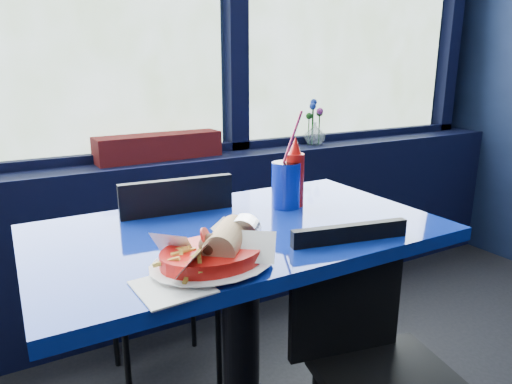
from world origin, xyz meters
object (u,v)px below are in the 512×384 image
planter_box (159,147)px  food_basket (214,253)px  flower_vase (315,131)px  ketchup_bottle (295,176)px  near_table (240,281)px  chair_near_back (168,272)px  soda_cup (286,184)px  chair_near_front (374,350)px

planter_box → food_basket: size_ratio=1.72×
planter_box → flower_vase: bearing=-4.9°
planter_box → ketchup_bottle: 0.82m
food_basket → ketchup_bottle: ketchup_bottle is taller
near_table → food_basket: size_ratio=3.56×
chair_near_back → planter_box: 0.69m
soda_cup → food_basket: bearing=-141.7°
planter_box → ketchup_bottle: ketchup_bottle is taller
chair_near_back → planter_box: size_ratio=1.49×
food_basket → soda_cup: (0.41, 0.33, 0.05)m
chair_near_front → flower_vase: flower_vase is taller
chair_near_back → near_table: bearing=116.2°
chair_near_front → flower_vase: size_ratio=3.23×
near_table → flower_vase: size_ratio=4.86×
flower_vase → ketchup_bottle: bearing=-130.4°
ketchup_bottle → flower_vase: bearing=49.6°
chair_near_front → planter_box: size_ratio=1.38×
near_table → soda_cup: 0.36m
near_table → food_basket: bearing=-129.2°
near_table → planter_box: planter_box is taller
near_table → chair_near_back: bearing=111.3°
flower_vase → ketchup_bottle: 0.99m
chair_near_front → ketchup_bottle: bearing=96.9°
food_basket → flower_vase: bearing=20.2°
near_table → chair_near_front: bearing=-57.5°
near_table → chair_near_back: chair_near_back is taller
near_table → planter_box: bearing=87.3°
ketchup_bottle → soda_cup: 0.04m
chair_near_back → ketchup_bottle: ketchup_bottle is taller
planter_box → food_basket: 1.14m
chair_near_back → flower_vase: bearing=-147.9°
chair_near_back → soda_cup: size_ratio=2.64×
chair_near_front → planter_box: planter_box is taller
food_basket → soda_cup: size_ratio=1.03×
chair_near_back → food_basket: (-0.06, -0.55, 0.29)m
near_table → soda_cup: soda_cup is taller
near_table → food_basket: food_basket is taller
flower_vase → planter_box: bearing=178.0°
flower_vase → ketchup_bottle: flower_vase is taller
ketchup_bottle → soda_cup: bearing=-176.2°
flower_vase → soda_cup: soda_cup is taller
soda_cup → planter_box: bearing=103.3°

